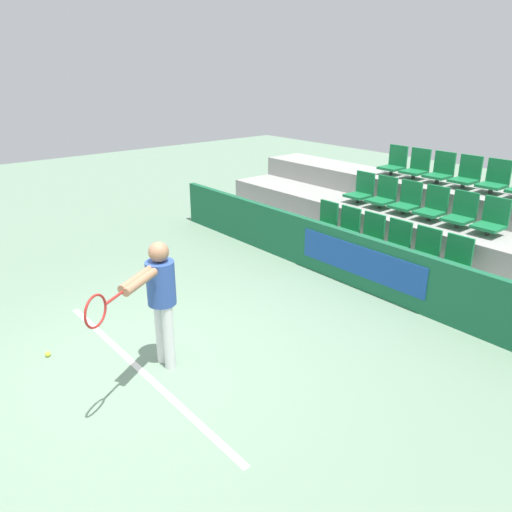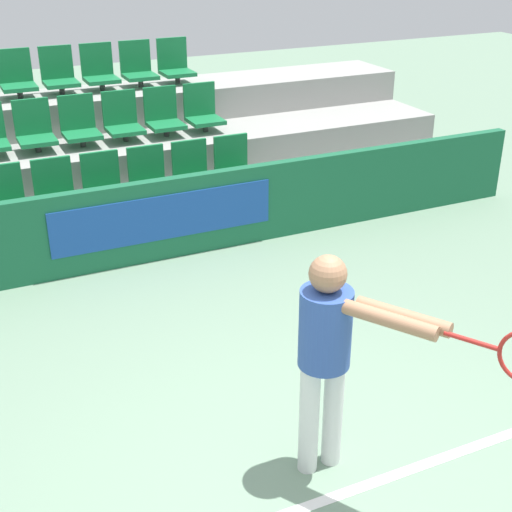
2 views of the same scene
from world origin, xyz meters
name	(u,v)px [view 2 (image 2 of 2)]	position (x,y,z in m)	size (l,w,h in m)	color
ground_plane	(326,492)	(0.00, 0.00, 0.00)	(30.00, 30.00, 0.00)	gray
court_baseline	(330,498)	(0.00, -0.06, 0.00)	(4.01, 0.08, 0.01)	white
barrier_wall	(148,222)	(0.00, 3.75, 0.44)	(9.38, 0.14, 0.88)	#19603D
bleacher_tier_front	(133,222)	(0.00, 4.33, 0.21)	(8.98, 1.01, 0.42)	#9E9E99
bleacher_tier_middle	(109,178)	(0.00, 5.35, 0.42)	(8.98, 1.01, 0.83)	#9E9E99
bleacher_tier_back	(89,140)	(0.00, 6.36, 0.62)	(8.98, 1.01, 1.25)	#9E9E99
stadium_chair_0	(5,199)	(-1.30, 4.47, 0.65)	(0.42, 0.43, 0.58)	#333333
stadium_chair_1	(56,192)	(-0.78, 4.47, 0.65)	(0.42, 0.43, 0.58)	#333333
stadium_chair_2	(104,185)	(-0.26, 4.47, 0.65)	(0.42, 0.43, 0.58)	#333333
stadium_chair_3	(150,178)	(0.26, 4.47, 0.65)	(0.42, 0.43, 0.58)	#333333
stadium_chair_4	(193,172)	(0.78, 4.47, 0.65)	(0.42, 0.43, 0.58)	#333333
stadium_chair_5	(235,166)	(1.30, 4.47, 0.65)	(0.42, 0.43, 0.58)	#333333
stadium_chair_7	(35,131)	(-0.78, 5.48, 1.07)	(0.42, 0.43, 0.58)	#333333
stadium_chair_8	(80,126)	(-0.26, 5.48, 1.07)	(0.42, 0.43, 0.58)	#333333
stadium_chair_9	(123,121)	(0.26, 5.48, 1.07)	(0.42, 0.43, 0.58)	#333333
stadium_chair_10	(164,116)	(0.78, 5.48, 1.07)	(0.42, 0.43, 0.58)	#333333
stadium_chair_11	(203,112)	(1.30, 5.48, 1.07)	(0.42, 0.43, 0.58)	#333333
stadium_chair_13	(17,78)	(-0.78, 6.49, 1.48)	(0.42, 0.43, 0.58)	#333333
stadium_chair_14	(59,75)	(-0.26, 6.49, 1.48)	(0.42, 0.43, 0.58)	#333333
stadium_chair_15	(99,71)	(0.26, 6.49, 1.48)	(0.42, 0.43, 0.58)	#333333
stadium_chair_16	(138,68)	(0.78, 6.49, 1.48)	(0.42, 0.43, 0.58)	#333333
stadium_chair_17	(175,65)	(1.30, 6.49, 1.48)	(0.42, 0.43, 0.58)	#333333
tennis_player	(334,346)	(0.12, 0.19, 0.96)	(0.87, 1.31, 1.55)	silver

